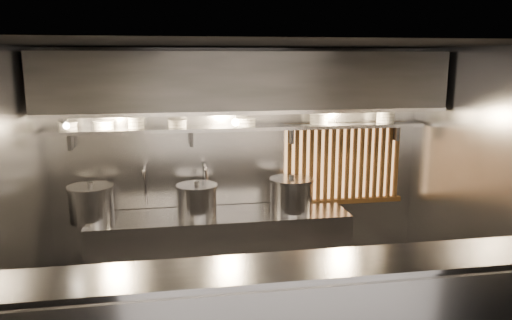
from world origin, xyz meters
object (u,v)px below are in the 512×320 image
object	(u,v)px
heat_lamp	(64,120)
pendant_bulb	(236,122)
stock_pot_mid	(197,199)
stock_pot_left	(91,203)
stock_pot_right	(291,195)

from	to	relation	value
heat_lamp	pendant_bulb	size ratio (longest dim) A/B	1.87
heat_lamp	stock_pot_mid	size ratio (longest dim) A/B	0.57
pendant_bulb	stock_pot_left	distance (m)	1.84
heat_lamp	stock_pot_mid	xyz separation A→B (m)	(1.34, 0.31, -0.99)
stock_pot_right	pendant_bulb	bearing A→B (deg)	170.98
stock_pot_left	stock_pot_right	xyz separation A→B (m)	(2.27, -0.04, 0.00)
heat_lamp	pendant_bulb	bearing A→B (deg)	11.00
heat_lamp	stock_pot_right	world-z (taller)	heat_lamp
stock_pot_mid	stock_pot_right	world-z (taller)	stock_pot_right
pendant_bulb	stock_pot_mid	size ratio (longest dim) A/B	0.30
stock_pot_right	stock_pot_left	bearing A→B (deg)	178.93
heat_lamp	stock_pot_right	bearing A→B (deg)	5.79
pendant_bulb	stock_pot_mid	distance (m)	0.99
stock_pot_mid	stock_pot_right	bearing A→B (deg)	-3.44
stock_pot_left	stock_pot_mid	distance (m)	1.17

